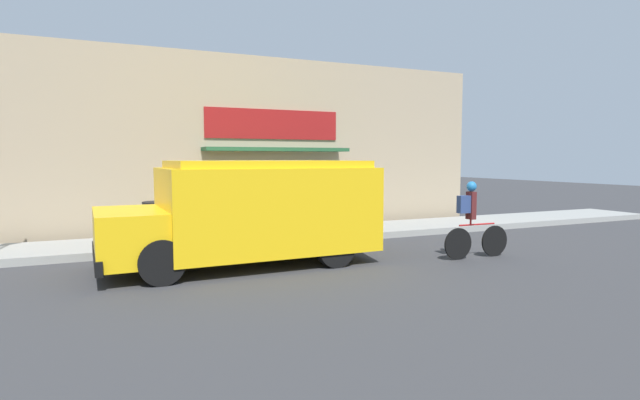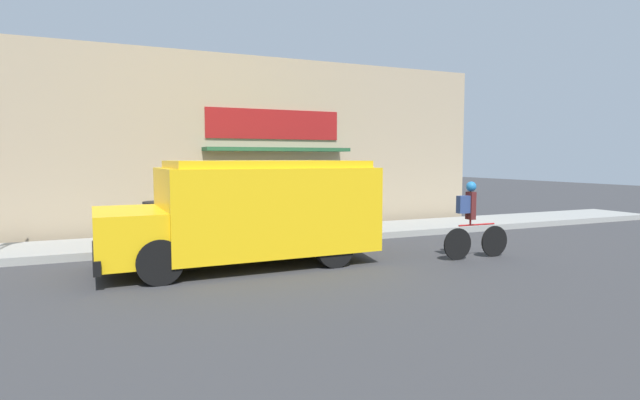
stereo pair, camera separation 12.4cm
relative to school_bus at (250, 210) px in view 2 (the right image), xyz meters
name	(u,v)px [view 2 (the right image)]	position (x,y,z in m)	size (l,w,h in m)	color
ground_plane	(257,248)	(0.60, 1.58, -1.07)	(70.00, 70.00, 0.00)	#38383A
sidewalk	(246,238)	(0.60, 2.62, -0.99)	(28.00, 2.08, 0.17)	#999993
storefront	(232,145)	(0.64, 4.08, 1.40)	(15.91, 0.92, 4.94)	tan
school_bus	(250,210)	(0.00, 0.00, 0.00)	(5.27, 2.79, 2.05)	yellow
cyclist	(472,221)	(4.37, -1.39, -0.29)	(1.62, 0.21, 1.62)	black
trash_bin	(157,221)	(-1.53, 2.55, -0.44)	(0.64, 0.64, 0.93)	#2D5138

